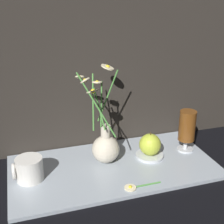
% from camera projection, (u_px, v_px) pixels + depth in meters
% --- Properties ---
extents(ground_plane, '(6.00, 6.00, 0.00)m').
position_uv_depth(ground_plane, '(113.00, 168.00, 1.06)').
color(ground_plane, black).
extents(shelf, '(0.69, 0.35, 0.01)m').
position_uv_depth(shelf, '(113.00, 167.00, 1.06)').
color(shelf, '#9EA8B2').
rests_on(shelf, ground_plane).
extents(vase_with_flowers, '(0.16, 0.21, 0.34)m').
position_uv_depth(vase_with_flowers, '(105.00, 145.00, 1.06)').
color(vase_with_flowers, beige).
rests_on(vase_with_flowers, shelf).
extents(yellow_mug, '(0.09, 0.08, 0.07)m').
position_uv_depth(yellow_mug, '(29.00, 168.00, 0.97)').
color(yellow_mug, silver).
rests_on(yellow_mug, shelf).
extents(tea_glass, '(0.06, 0.06, 0.15)m').
position_uv_depth(tea_glass, '(187.00, 127.00, 1.13)').
color(tea_glass, silver).
rests_on(tea_glass, shelf).
extents(saucer_plate, '(0.10, 0.10, 0.01)m').
position_uv_depth(saucer_plate, '(149.00, 155.00, 1.11)').
color(saucer_plate, silver).
rests_on(saucer_plate, shelf).
extents(orange_fruit, '(0.08, 0.08, 0.09)m').
position_uv_depth(orange_fruit, '(150.00, 144.00, 1.10)').
color(orange_fruit, '#B7C638').
rests_on(orange_fruit, saucer_plate).
extents(loose_daisy, '(0.12, 0.04, 0.01)m').
position_uv_depth(loose_daisy, '(135.00, 187.00, 0.94)').
color(loose_daisy, '#4C8E3D').
rests_on(loose_daisy, shelf).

